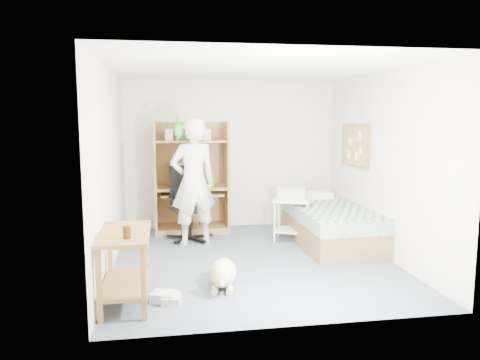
{
  "coord_description": "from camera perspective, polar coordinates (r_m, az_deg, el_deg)",
  "views": [
    {
      "loc": [
        -1.14,
        -5.91,
        1.91
      ],
      "look_at": [
        -0.13,
        0.23,
        1.05
      ],
      "focal_mm": 35.0,
      "sensor_mm": 36.0,
      "label": 1
    }
  ],
  "objects": [
    {
      "name": "pencil_cup",
      "position": [
        7.68,
        -3.54,
        -0.3
      ],
      "size": [
        0.08,
        0.08,
        0.12
      ],
      "primitive_type": "cylinder",
      "color": "yellow",
      "rests_on": "computer_hutch"
    },
    {
      "name": "person",
      "position": [
        6.9,
        -5.73,
        -0.25
      ],
      "size": [
        0.78,
        0.62,
        1.88
      ],
      "primitive_type": "imported",
      "rotation": [
        0.0,
        0.0,
        3.42
      ],
      "color": "silver",
      "rests_on": "floor"
    },
    {
      "name": "wall_back",
      "position": [
        8.02,
        -1.11,
        3.15
      ],
      "size": [
        3.6,
        0.02,
        2.5
      ],
      "primitive_type": "cube",
      "color": "beige",
      "rests_on": "floor"
    },
    {
      "name": "crt_monitor",
      "position": [
        7.72,
        -7.03,
        0.75
      ],
      "size": [
        0.41,
        0.43,
        0.38
      ],
      "rotation": [
        0.0,
        0.0,
        0.01
      ],
      "color": "beige",
      "rests_on": "computer_hutch"
    },
    {
      "name": "floor_box_a",
      "position": [
        5.05,
        -9.22,
        -13.87
      ],
      "size": [
        0.31,
        0.28,
        0.1
      ],
      "primitive_type": "cube",
      "rotation": [
        0.0,
        0.0,
        -0.37
      ],
      "color": "silver",
      "rests_on": "floor"
    },
    {
      "name": "side_desk",
      "position": [
        4.94,
        -13.86,
        -9.04
      ],
      "size": [
        0.5,
        1.0,
        0.75
      ],
      "color": "brown",
      "rests_on": "floor"
    },
    {
      "name": "dog",
      "position": [
        5.36,
        -2.09,
        -11.27
      ],
      "size": [
        0.4,
        0.93,
        0.35
      ],
      "rotation": [
        0.0,
        0.0,
        -0.17
      ],
      "color": "tan",
      "rests_on": "floor"
    },
    {
      "name": "corkboard",
      "position": [
        7.42,
        13.85,
        4.09
      ],
      "size": [
        0.04,
        0.94,
        0.66
      ],
      "color": "#A17748",
      "rests_on": "wall_right"
    },
    {
      "name": "floor",
      "position": [
        6.32,
        1.55,
        -9.73
      ],
      "size": [
        4.0,
        4.0,
        0.0
      ],
      "primitive_type": "plane",
      "color": "#4E5C6A",
      "rests_on": "ground"
    },
    {
      "name": "ceiling",
      "position": [
        6.05,
        1.64,
        13.46
      ],
      "size": [
        3.6,
        4.0,
        0.02
      ],
      "primitive_type": "cube",
      "color": "white",
      "rests_on": "wall_back"
    },
    {
      "name": "wall_left",
      "position": [
        5.99,
        -15.59,
        1.25
      ],
      "size": [
        0.02,
        4.0,
        2.5
      ],
      "primitive_type": "cube",
      "color": "beige",
      "rests_on": "floor"
    },
    {
      "name": "office_chair",
      "position": [
        7.3,
        -6.35,
        -4.09
      ],
      "size": [
        0.64,
        0.64,
        1.13
      ],
      "rotation": [
        0.0,
        0.0,
        0.28
      ],
      "color": "black",
      "rests_on": "floor"
    },
    {
      "name": "printer_cart",
      "position": [
        7.2,
        6.39,
        -3.98
      ],
      "size": [
        0.68,
        0.62,
        0.66
      ],
      "rotation": [
        0.0,
        0.0,
        -0.41
      ],
      "color": "white",
      "rests_on": "floor"
    },
    {
      "name": "keyboard",
      "position": [
        7.61,
        -5.76,
        -1.55
      ],
      "size": [
        0.47,
        0.23,
        0.03
      ],
      "primitive_type": "cube",
      "rotation": [
        0.0,
        0.0,
        -0.16
      ],
      "color": "beige",
      "rests_on": "computer_hutch"
    },
    {
      "name": "parrot",
      "position": [
        6.84,
        -7.49,
        6.2
      ],
      "size": [
        0.14,
        0.24,
        0.38
      ],
      "rotation": [
        0.0,
        0.0,
        0.28
      ],
      "color": "#148C26",
      "rests_on": "person"
    },
    {
      "name": "computer_hutch",
      "position": [
        7.74,
        -5.96,
        -0.26
      ],
      "size": [
        1.2,
        0.63,
        1.8
      ],
      "color": "brown",
      "rests_on": "floor"
    },
    {
      "name": "bed",
      "position": [
        7.15,
        10.94,
        -5.37
      ],
      "size": [
        1.02,
        2.02,
        0.66
      ],
      "color": "brown",
      "rests_on": "floor"
    },
    {
      "name": "wall_right",
      "position": [
        6.63,
        17.05,
        1.81
      ],
      "size": [
        0.02,
        4.0,
        2.5
      ],
      "primitive_type": "cube",
      "color": "beige",
      "rests_on": "floor"
    },
    {
      "name": "floor_box_b",
      "position": [
        5.0,
        -8.3,
        -14.19
      ],
      "size": [
        0.22,
        0.25,
        0.08
      ],
      "primitive_type": "cube",
      "rotation": [
        0.0,
        0.0,
        -0.18
      ],
      "color": "#BBBAB5",
      "rests_on": "floor"
    },
    {
      "name": "printer",
      "position": [
        7.14,
        6.43,
        -1.53
      ],
      "size": [
        0.51,
        0.46,
        0.18
      ],
      "primitive_type": "cube",
      "rotation": [
        0.0,
        0.0,
        -0.41
      ],
      "color": "#AEAFAA",
      "rests_on": "printer_cart"
    },
    {
      "name": "drink_glass",
      "position": [
        4.59,
        -13.63,
        -6.22
      ],
      "size": [
        0.08,
        0.08,
        0.12
      ],
      "primitive_type": "cylinder",
      "color": "#3B1909",
      "rests_on": "side_desk"
    }
  ]
}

